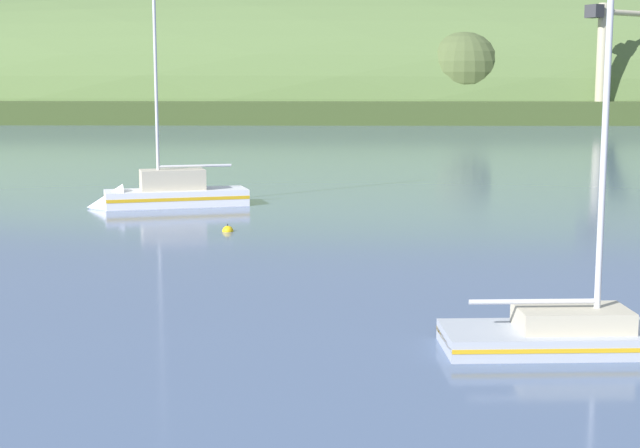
{
  "coord_description": "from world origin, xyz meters",
  "views": [
    {
      "loc": [
        4.44,
        16.5,
        5.72
      ],
      "look_at": [
        0.96,
        44.64,
        1.55
      ],
      "focal_mm": 51.89,
      "sensor_mm": 36.0,
      "label": 1
    }
  ],
  "objects_px": {
    "mooring_buoy_midchannel": "(228,231)",
    "sailboat_near_mooring": "(161,200)",
    "sailboat_midwater_white": "(602,341)",
    "dockside_crane": "(603,65)"
  },
  "relations": [
    {
      "from": "mooring_buoy_midchannel",
      "to": "sailboat_near_mooring",
      "type": "bearing_deg",
      "value": 123.82
    },
    {
      "from": "sailboat_near_mooring",
      "to": "sailboat_midwater_white",
      "type": "xyz_separation_m",
      "value": [
        16.99,
        -23.12,
        -0.12
      ]
    },
    {
      "from": "sailboat_near_mooring",
      "to": "mooring_buoy_midchannel",
      "type": "height_order",
      "value": "sailboat_near_mooring"
    },
    {
      "from": "mooring_buoy_midchannel",
      "to": "sailboat_midwater_white",
      "type": "bearing_deg",
      "value": -52.56
    },
    {
      "from": "mooring_buoy_midchannel",
      "to": "dockside_crane",
      "type": "bearing_deg",
      "value": 73.97
    },
    {
      "from": "dockside_crane",
      "to": "sailboat_near_mooring",
      "type": "xyz_separation_m",
      "value": [
        -41.06,
        -118.0,
        -9.32
      ]
    },
    {
      "from": "dockside_crane",
      "to": "mooring_buoy_midchannel",
      "type": "height_order",
      "value": "dockside_crane"
    },
    {
      "from": "dockside_crane",
      "to": "sailboat_near_mooring",
      "type": "distance_m",
      "value": 125.29
    },
    {
      "from": "sailboat_near_mooring",
      "to": "sailboat_midwater_white",
      "type": "distance_m",
      "value": 28.69
    },
    {
      "from": "dockside_crane",
      "to": "mooring_buoy_midchannel",
      "type": "bearing_deg",
      "value": -143.84
    }
  ]
}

